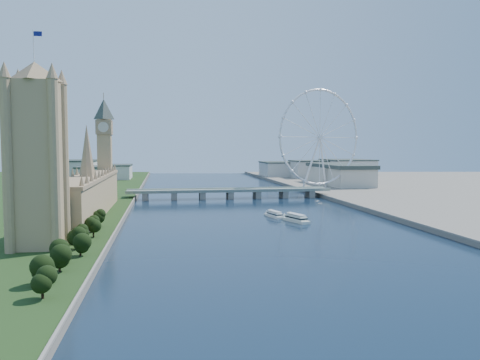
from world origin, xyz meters
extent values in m
plane|color=#152A3C|center=(0.00, 0.00, 0.00)|extent=(2000.00, 2000.00, 0.00)
cube|color=tan|center=(-135.00, 55.00, 46.00)|extent=(22.00, 22.00, 86.00)
pyramid|color=#937A59|center=(-135.00, 55.00, 99.00)|extent=(28.16, 28.16, 10.00)
cylinder|color=silver|center=(-135.00, 55.00, 107.00)|extent=(0.50, 0.50, 16.00)
cube|color=navy|center=(-132.80, 55.00, 113.00)|extent=(4.00, 0.16, 2.40)
cube|color=tan|center=(-128.00, 170.00, 17.00)|extent=(24.00, 200.00, 28.00)
cone|color=#937A59|center=(-128.00, 170.00, 53.00)|extent=(12.00, 12.00, 40.00)
cube|color=tan|center=(-128.00, 278.00, 43.00)|extent=(13.00, 13.00, 80.00)
cube|color=#937A59|center=(-128.00, 278.00, 75.00)|extent=(15.00, 15.00, 14.00)
pyramid|color=#2D3833|center=(-128.00, 278.00, 103.00)|extent=(20.02, 20.02, 20.00)
cube|color=gray|center=(0.00, 300.00, 8.50)|extent=(220.00, 22.00, 2.00)
cube|color=gray|center=(-90.00, 300.00, 3.75)|extent=(6.00, 20.00, 7.50)
cube|color=gray|center=(-60.00, 300.00, 3.75)|extent=(6.00, 20.00, 7.50)
cube|color=gray|center=(-30.00, 300.00, 3.75)|extent=(6.00, 20.00, 7.50)
cube|color=gray|center=(0.00, 300.00, 3.75)|extent=(6.00, 20.00, 7.50)
cube|color=gray|center=(30.00, 300.00, 3.75)|extent=(6.00, 20.00, 7.50)
cube|color=gray|center=(60.00, 300.00, 3.75)|extent=(6.00, 20.00, 7.50)
cube|color=gray|center=(90.00, 300.00, 3.75)|extent=(6.00, 20.00, 7.50)
torus|color=silver|center=(120.00, 355.00, 68.00)|extent=(113.60, 39.12, 118.60)
cylinder|color=silver|center=(120.00, 355.00, 68.00)|extent=(7.25, 6.61, 6.00)
cube|color=gray|center=(117.00, 365.00, 4.00)|extent=(14.00, 10.00, 2.00)
cube|color=beige|center=(-160.00, 430.00, 16.00)|extent=(40.00, 60.00, 26.00)
cube|color=beige|center=(-200.00, 520.00, 19.00)|extent=(60.00, 80.00, 32.00)
cube|color=beige|center=(-150.00, 600.00, 14.00)|extent=(50.00, 70.00, 22.00)
cube|color=beige|center=(180.00, 580.00, 17.00)|extent=(60.00, 60.00, 28.00)
cube|color=beige|center=(240.00, 560.00, 18.00)|extent=(70.00, 90.00, 30.00)
cube|color=beige|center=(140.00, 640.00, 15.00)|extent=(60.00, 80.00, 24.00)
camera|label=1|loc=(-70.29, -200.01, 55.41)|focal=35.00mm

